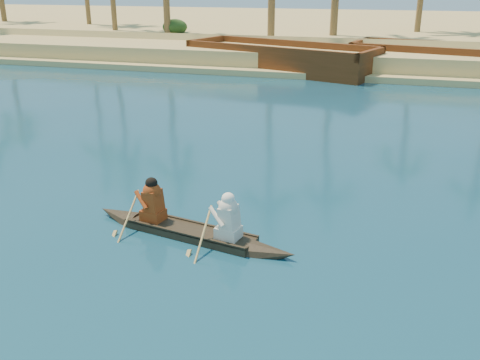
% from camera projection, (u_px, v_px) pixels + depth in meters
% --- Properties ---
extents(sandy_embankment, '(150.00, 51.00, 1.50)m').
position_uv_depth(sandy_embankment, '(291.00, 30.00, 54.35)').
color(sandy_embankment, tan).
rests_on(sandy_embankment, ground).
extents(shrub_cluster, '(100.00, 6.00, 2.40)m').
position_uv_depth(shrub_cluster, '(251.00, 39.00, 40.30)').
color(shrub_cluster, '#1F3714').
rests_on(shrub_cluster, ground).
extents(canoe, '(5.17, 1.66, 1.41)m').
position_uv_depth(canoe, '(190.00, 225.00, 11.99)').
color(canoe, '#30291A').
rests_on(canoe, ground).
extents(barge_mid, '(12.62, 7.47, 2.00)m').
position_uv_depth(barge_mid, '(281.00, 60.00, 33.44)').
color(barge_mid, '#5E2C14').
rests_on(barge_mid, ground).
extents(barge_right, '(12.52, 6.39, 1.99)m').
position_uv_depth(barge_right, '(452.00, 61.00, 32.74)').
color(barge_right, '#5E2C14').
rests_on(barge_right, ground).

